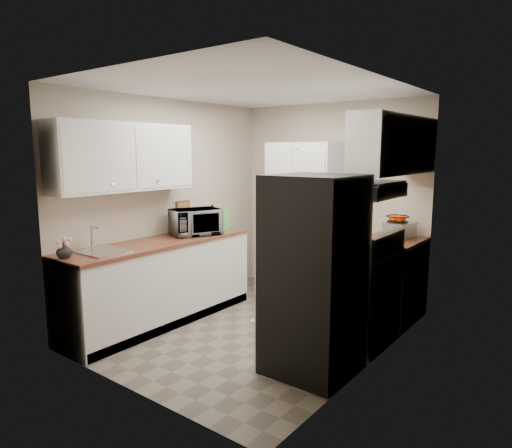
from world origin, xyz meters
The scene contains 16 objects.
ground centered at (0.00, 0.00, 0.00)m, with size 3.20×3.20×0.00m, color #665B4C.
room_shell centered at (-0.02, -0.01, 1.63)m, with size 2.64×3.24×2.52m.
pantry_cabinet centered at (-0.20, 1.32, 1.00)m, with size 0.90×0.55×2.00m, color silver.
base_cabinet_left centered at (-0.99, -0.43, 0.44)m, with size 0.60×2.30×0.88m, color silver.
countertop_left centered at (-0.99, -0.43, 0.90)m, with size 0.63×2.33×0.04m, color brown.
base_cabinet_right centered at (0.99, 1.19, 0.44)m, with size 0.60×0.80×0.88m, color silver.
countertop_right centered at (0.99, 1.19, 0.90)m, with size 0.63×0.83×0.04m, color brown.
electric_range centered at (0.97, 0.39, 0.48)m, with size 0.71×0.78×1.13m.
refrigerator centered at (0.94, -0.41, 0.85)m, with size 0.70×0.72×1.70m, color #B7B7BC.
microwave centered at (-0.94, 0.07, 1.07)m, with size 0.55×0.37×0.31m, color #B7B8BD.
wine_bottle centered at (-1.13, 0.56, 1.06)m, with size 0.07×0.07×0.27m, color black.
flower_vase centered at (-1.05, -1.51, 0.99)m, with size 0.14×0.14×0.15m, color silver.
cutting_board centered at (-0.91, 0.49, 1.05)m, with size 0.02×0.21×0.26m, color green.
toaster_oven centered at (1.05, 1.28, 1.01)m, with size 0.26×0.32×0.19m, color #A4A3A7.
fruit_basket centered at (1.02, 1.28, 1.16)m, with size 0.25×0.25×0.11m, color #DF3400, non-canonical shape.
kitchen_mat centered at (0.03, 0.57, 0.01)m, with size 0.52×0.83×0.01m, color #CBAC8E.
Camera 1 is at (2.83, -3.69, 1.89)m, focal length 32.00 mm.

